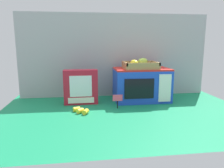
% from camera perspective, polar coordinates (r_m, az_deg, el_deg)
% --- Properties ---
extents(ground_plane, '(1.70, 1.70, 0.00)m').
position_cam_1_polar(ground_plane, '(1.72, 1.86, -4.63)').
color(ground_plane, '#147A4C').
rests_on(ground_plane, ground).
extents(display_back_panel, '(1.61, 0.03, 0.70)m').
position_cam_1_polar(display_back_panel, '(1.87, 0.84, 7.55)').
color(display_back_panel, '#A0A3A8').
rests_on(display_back_panel, ground).
extents(toy_microwave, '(0.43, 0.26, 0.26)m').
position_cam_1_polar(toy_microwave, '(1.74, 7.81, -0.13)').
color(toy_microwave, blue).
rests_on(toy_microwave, ground).
extents(food_groups_crate, '(0.26, 0.20, 0.08)m').
position_cam_1_polar(food_groups_crate, '(1.69, 7.46, 4.90)').
color(food_groups_crate, '#A37F51').
rests_on(food_groups_crate, toy_microwave).
extents(cookie_set_box, '(0.25, 0.08, 0.26)m').
position_cam_1_polar(cookie_set_box, '(1.64, -8.25, -0.80)').
color(cookie_set_box, '#B2192D').
rests_on(cookie_set_box, ground).
extents(price_sign, '(0.07, 0.01, 0.10)m').
position_cam_1_polar(price_sign, '(1.52, 1.48, -4.08)').
color(price_sign, black).
rests_on(price_sign, ground).
extents(loose_toy_banana, '(0.11, 0.11, 0.03)m').
position_cam_1_polar(loose_toy_banana, '(1.46, -8.30, -6.98)').
color(loose_toy_banana, yellow).
rests_on(loose_toy_banana, ground).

